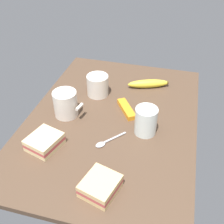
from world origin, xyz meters
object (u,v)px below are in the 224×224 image
at_px(spoon, 106,142).
at_px(snack_bar, 126,109).
at_px(coffee_mug_black, 66,103).
at_px(sandwich_side, 100,186).
at_px(glass_of_milk, 146,122).
at_px(sandwich_main, 44,142).
at_px(coffee_mug_milky, 98,85).
at_px(banana, 148,84).

relative_size(spoon, snack_bar, 0.84).
bearing_deg(coffee_mug_black, sandwich_side, 36.86).
bearing_deg(glass_of_milk, spoon, -53.53).
relative_size(coffee_mug_black, spoon, 1.09).
distance_m(sandwich_main, glass_of_milk, 0.36).
height_order(coffee_mug_black, coffee_mug_milky, coffee_mug_black).
bearing_deg(glass_of_milk, coffee_mug_black, -94.15).
height_order(banana, spoon, banana).
relative_size(coffee_mug_milky, sandwich_main, 0.88).
relative_size(sandwich_main, snack_bar, 1.02).
distance_m(coffee_mug_milky, spoon, 0.31).
distance_m(coffee_mug_milky, banana, 0.23).
bearing_deg(snack_bar, sandwich_side, -31.90).
distance_m(coffee_mug_black, coffee_mug_milky, 0.18).
height_order(coffee_mug_black, spoon, coffee_mug_black).
relative_size(glass_of_milk, snack_bar, 0.81).
bearing_deg(glass_of_milk, sandwich_main, -62.91).
xyz_separation_m(coffee_mug_milky, spoon, (0.28, 0.12, -0.04)).
bearing_deg(coffee_mug_black, sandwich_main, -1.07).
bearing_deg(sandwich_main, snack_bar, 139.78).
bearing_deg(glass_of_milk, coffee_mug_milky, -128.77).
height_order(sandwich_side, glass_of_milk, glass_of_milk).
bearing_deg(sandwich_side, coffee_mug_black, -143.14).
bearing_deg(spoon, sandwich_side, 11.50).
distance_m(banana, spoon, 0.40).
distance_m(glass_of_milk, snack_bar, 0.14).
bearing_deg(glass_of_milk, snack_bar, -138.48).
xyz_separation_m(sandwich_side, banana, (-0.59, 0.05, -0.00)).
bearing_deg(coffee_mug_milky, glass_of_milk, 51.23).
height_order(coffee_mug_black, sandwich_main, coffee_mug_black).
bearing_deg(spoon, sandwich_main, -69.72).
distance_m(glass_of_milk, banana, 0.30).
relative_size(glass_of_milk, banana, 0.56).
bearing_deg(coffee_mug_black, glass_of_milk, 85.85).
relative_size(sandwich_main, banana, 0.70).
bearing_deg(sandwich_side, banana, 175.49).
xyz_separation_m(coffee_mug_milky, glass_of_milk, (0.19, 0.24, -0.00)).
bearing_deg(banana, sandwich_side, -4.51).
xyz_separation_m(spoon, snack_bar, (-0.19, 0.03, 0.01)).
height_order(sandwich_side, spoon, sandwich_side).
bearing_deg(snack_bar, glass_of_milk, 8.15).
bearing_deg(sandwich_main, spoon, 110.28).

